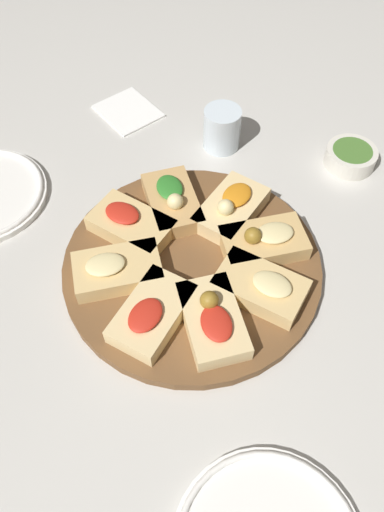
{
  "coord_description": "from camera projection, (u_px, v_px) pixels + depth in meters",
  "views": [
    {
      "loc": [
        -0.21,
        0.38,
        0.63
      ],
      "look_at": [
        0.0,
        0.0,
        0.03
      ],
      "focal_mm": 35.0,
      "sensor_mm": 36.0,
      "label": 1
    }
  ],
  "objects": [
    {
      "name": "focaccia_slice_0",
      "position": [
        152.0,
        313.0,
        0.67
      ],
      "size": [
        0.07,
        0.12,
        0.04
      ],
      "color": "#E5C689",
      "rests_on": "serving_board"
    },
    {
      "name": "napkin_stack",
      "position": [
        128.0,
        110.0,
        0.97
      ],
      "size": [
        0.14,
        0.13,
        0.01
      ],
      "primitive_type": "cube",
      "rotation": [
        0.0,
        0.0,
        -0.39
      ],
      "color": "white",
      "rests_on": "ground_plane"
    },
    {
      "name": "focaccia_slice_5",
      "position": [
        172.0,
        201.0,
        0.79
      ],
      "size": [
        0.14,
        0.14,
        0.05
      ],
      "color": "tan",
      "rests_on": "serving_board"
    },
    {
      "name": "focaccia_slice_4",
      "position": [
        231.0,
        208.0,
        0.78
      ],
      "size": [
        0.08,
        0.13,
        0.05
      ],
      "color": "#E5C689",
      "rests_on": "serving_board"
    },
    {
      "name": "focaccia_slice_1",
      "position": [
        213.0,
        319.0,
        0.67
      ],
      "size": [
        0.14,
        0.14,
        0.05
      ],
      "color": "#E5C689",
      "rests_on": "serving_board"
    },
    {
      "name": "ground_plane",
      "position": [
        192.0,
        268.0,
        0.76
      ],
      "size": [
        3.0,
        3.0,
        0.0
      ],
      "primitive_type": "plane",
      "color": "beige"
    },
    {
      "name": "serving_board",
      "position": [
        192.0,
        265.0,
        0.75
      ],
      "size": [
        0.39,
        0.39,
        0.02
      ],
      "primitive_type": "cylinder",
      "color": "brown",
      "rests_on": "ground_plane"
    },
    {
      "name": "focaccia_slice_6",
      "position": [
        131.0,
        224.0,
        0.77
      ],
      "size": [
        0.13,
        0.08,
        0.04
      ],
      "color": "#DBB775",
      "rests_on": "serving_board"
    },
    {
      "name": "dipping_bowl",
      "position": [
        351.0,
        156.0,
        0.88
      ],
      "size": [
        0.09,
        0.09,
        0.03
      ],
      "color": "silver",
      "rests_on": "ground_plane"
    },
    {
      "name": "focaccia_slice_3",
      "position": [
        264.0,
        241.0,
        0.75
      ],
      "size": [
        0.14,
        0.14,
        0.05
      ],
      "color": "tan",
      "rests_on": "serving_board"
    },
    {
      "name": "focaccia_slice_2",
      "position": [
        261.0,
        287.0,
        0.7
      ],
      "size": [
        0.13,
        0.07,
        0.04
      ],
      "color": "#DBB775",
      "rests_on": "serving_board"
    },
    {
      "name": "water_glass",
      "position": [
        222.0,
        129.0,
        0.89
      ],
      "size": [
        0.07,
        0.07,
        0.08
      ],
      "primitive_type": "cylinder",
      "color": "silver",
      "rests_on": "ground_plane"
    },
    {
      "name": "focaccia_slice_7",
      "position": [
        117.0,
        270.0,
        0.72
      ],
      "size": [
        0.14,
        0.14,
        0.04
      ],
      "color": "#DBB775",
      "rests_on": "serving_board"
    }
  ]
}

